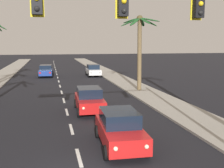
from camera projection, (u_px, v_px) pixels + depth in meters
The scene contains 8 objects.
sidewalk_right at pixel (133, 86), 30.78m from camera, with size 3.20×110.00×0.14m, color #9E998E.
lane_markings at pixel (66, 90), 28.47m from camera, with size 4.28×86.43×0.01m.
traffic_signal_mast at pixel (173, 24), 9.46m from camera, with size 10.81×0.41×7.33m.
sedan_lead_at_stop_bar at pixel (120, 128), 13.00m from camera, with size 2.09×4.50×1.68m.
sedan_third_in_queue at pixel (89, 99), 19.65m from camera, with size 2.03×4.48×1.68m.
sedan_oncoming_far at pixel (46, 71), 39.79m from camera, with size 2.11×4.51×1.68m.
sedan_parked_nearest_kerb at pixel (93, 70), 40.55m from camera, with size 2.00×4.47×1.68m.
palm_right_second at pixel (139, 39), 27.29m from camera, with size 3.79×3.84×7.43m.
Camera 1 is at (-1.11, -9.17, 4.80)m, focal length 44.94 mm.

